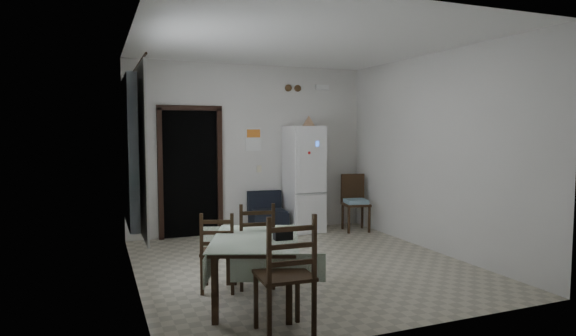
# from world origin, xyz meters

# --- Properties ---
(ground) EXTENTS (4.50, 4.50, 0.00)m
(ground) POSITION_xyz_m (0.00, 0.00, 0.00)
(ground) COLOR #A69E87
(ground) RESTS_ON ground
(ceiling) EXTENTS (4.20, 4.50, 0.02)m
(ceiling) POSITION_xyz_m (0.00, 0.00, 2.90)
(ceiling) COLOR white
(ceiling) RESTS_ON ground
(wall_back) EXTENTS (4.20, 0.02, 2.90)m
(wall_back) POSITION_xyz_m (0.00, 2.25, 1.45)
(wall_back) COLOR silver
(wall_back) RESTS_ON ground
(wall_front) EXTENTS (4.20, 0.02, 2.90)m
(wall_front) POSITION_xyz_m (0.00, -2.25, 1.45)
(wall_front) COLOR silver
(wall_front) RESTS_ON ground
(wall_left) EXTENTS (0.02, 4.50, 2.90)m
(wall_left) POSITION_xyz_m (-2.10, 0.00, 1.45)
(wall_left) COLOR silver
(wall_left) RESTS_ON ground
(wall_right) EXTENTS (0.02, 4.50, 2.90)m
(wall_right) POSITION_xyz_m (2.10, 0.00, 1.45)
(wall_right) COLOR silver
(wall_right) RESTS_ON ground
(doorway) EXTENTS (1.06, 0.52, 2.22)m
(doorway) POSITION_xyz_m (-1.05, 2.45, 1.06)
(doorway) COLOR black
(doorway) RESTS_ON ground
(window_recess) EXTENTS (0.10, 1.20, 1.60)m
(window_recess) POSITION_xyz_m (-2.15, -0.20, 1.55)
(window_recess) COLOR silver
(window_recess) RESTS_ON ground
(curtain) EXTENTS (0.02, 1.45, 1.85)m
(curtain) POSITION_xyz_m (-2.04, -0.20, 1.55)
(curtain) COLOR beige
(curtain) RESTS_ON ground
(curtain_rod) EXTENTS (0.02, 1.60, 0.02)m
(curtain_rod) POSITION_xyz_m (-2.03, -0.20, 2.50)
(curtain_rod) COLOR black
(curtain_rod) RESTS_ON ground
(calendar) EXTENTS (0.28, 0.02, 0.40)m
(calendar) POSITION_xyz_m (0.05, 2.24, 1.62)
(calendar) COLOR white
(calendar) RESTS_ON ground
(calendar_image) EXTENTS (0.24, 0.01, 0.14)m
(calendar_image) POSITION_xyz_m (0.05, 2.23, 1.72)
(calendar_image) COLOR orange
(calendar_image) RESTS_ON ground
(light_switch) EXTENTS (0.08, 0.02, 0.12)m
(light_switch) POSITION_xyz_m (0.15, 2.24, 1.10)
(light_switch) COLOR beige
(light_switch) RESTS_ON ground
(vent_left) EXTENTS (0.12, 0.03, 0.12)m
(vent_left) POSITION_xyz_m (0.70, 2.23, 2.52)
(vent_left) COLOR #533A21
(vent_left) RESTS_ON ground
(vent_right) EXTENTS (0.12, 0.03, 0.12)m
(vent_right) POSITION_xyz_m (0.88, 2.23, 2.52)
(vent_right) COLOR #533A21
(vent_right) RESTS_ON ground
(emergency_light) EXTENTS (0.25, 0.07, 0.09)m
(emergency_light) POSITION_xyz_m (1.35, 2.21, 2.55)
(emergency_light) COLOR white
(emergency_light) RESTS_ON ground
(fridge) EXTENTS (0.60, 0.60, 1.85)m
(fridge) POSITION_xyz_m (0.87, 1.93, 0.92)
(fridge) COLOR white
(fridge) RESTS_ON ground
(tan_cone) EXTENTS (0.25, 0.25, 0.18)m
(tan_cone) POSITION_xyz_m (0.93, 1.87, 1.94)
(tan_cone) COLOR tan
(tan_cone) RESTS_ON fridge
(navy_seat) EXTENTS (0.64, 0.63, 0.72)m
(navy_seat) POSITION_xyz_m (0.21, 1.93, 0.36)
(navy_seat) COLOR black
(navy_seat) RESTS_ON ground
(corner_chair) EXTENTS (0.51, 0.51, 0.99)m
(corner_chair) POSITION_xyz_m (1.73, 1.61, 0.50)
(corner_chair) COLOR black
(corner_chair) RESTS_ON ground
(dining_table) EXTENTS (1.28, 1.54, 0.68)m
(dining_table) POSITION_xyz_m (-1.00, -1.09, 0.34)
(dining_table) COLOR #98A991
(dining_table) RESTS_ON ground
(black_bag) EXTENTS (0.19, 0.12, 0.12)m
(black_bag) POSITION_xyz_m (-0.77, -1.27, 0.74)
(black_bag) COLOR black
(black_bag) RESTS_ON dining_table
(dining_chair_far_left) EXTENTS (0.49, 0.49, 0.89)m
(dining_chair_far_left) POSITION_xyz_m (-1.26, -0.57, 0.45)
(dining_chair_far_left) COLOR black
(dining_chair_far_left) RESTS_ON ground
(dining_chair_far_right) EXTENTS (0.48, 0.48, 0.97)m
(dining_chair_far_right) POSITION_xyz_m (-0.83, -0.57, 0.49)
(dining_chair_far_right) COLOR black
(dining_chair_far_right) RESTS_ON ground
(dining_chair_near_head) EXTENTS (0.48, 0.48, 1.08)m
(dining_chair_near_head) POSITION_xyz_m (-1.01, -1.92, 0.54)
(dining_chair_near_head) COLOR black
(dining_chair_near_head) RESTS_ON ground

